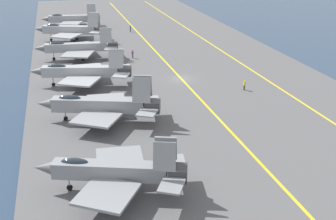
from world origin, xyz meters
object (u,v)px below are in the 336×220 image
parked_jet_fourth (101,105)px  parked_jet_sixth (78,47)px  crew_purple_vest (133,54)px  crew_blue_vest (130,28)px  parked_jet_third (113,171)px  parked_jet_seventh (71,30)px  parked_jet_fifth (83,71)px  crew_yellow_vest (244,85)px  parked_jet_eighth (72,19)px

parked_jet_fourth → parked_jet_sixth: size_ratio=1.00×
crew_purple_vest → crew_blue_vest: size_ratio=0.98×
crew_blue_vest → parked_jet_third: bearing=168.5°
parked_jet_seventh → crew_purple_vest: 22.07m
parked_jet_sixth → crew_purple_vest: 11.24m
parked_jet_fifth → crew_yellow_vest: bearing=-109.2°
parked_jet_seventh → parked_jet_eighth: 16.44m
parked_jet_third → parked_jet_eighth: bearing=-0.4°
crew_purple_vest → crew_yellow_vest: (-24.04, -14.36, -0.04)m
parked_jet_sixth → crew_yellow_vest: size_ratio=9.98×
parked_jet_eighth → crew_yellow_vest: bearing=-157.3°
parked_jet_third → crew_yellow_vest: (24.39, -25.27, -1.54)m
parked_jet_third → parked_jet_fourth: bearing=-2.6°
parked_jet_third → parked_jet_seventh: size_ratio=0.90×
parked_jet_fifth → parked_jet_eighth: size_ratio=1.07×
parked_jet_sixth → crew_yellow_vest: (-26.20, -25.28, -1.60)m
crew_blue_vest → crew_yellow_vest: bearing=-168.3°
parked_jet_third → crew_purple_vest: parked_jet_third is taller
parked_jet_fourth → parked_jet_fifth: (15.54, 1.24, 0.16)m
parked_jet_third → parked_jet_eighth: parked_jet_eighth is taller
crew_purple_vest → crew_yellow_vest: bearing=-149.2°
parked_jet_third → parked_jet_sixth: 50.59m
parked_jet_seventh → parked_jet_eighth: size_ratio=1.07×
parked_jet_sixth → parked_jet_seventh: size_ratio=1.00×
parked_jet_fifth → crew_blue_vest: (40.54, -15.50, -1.61)m
parked_jet_third → parked_jet_sixth: (50.59, 0.00, 0.06)m
parked_jet_fourth → parked_jet_seventh: 49.35m
parked_jet_seventh → parked_jet_eighth: (16.40, -1.18, -0.30)m
parked_jet_fourth → crew_yellow_vest: bearing=-75.0°
parked_jet_third → parked_jet_sixth: bearing=0.0°
parked_jet_fifth → parked_jet_seventh: 33.79m
parked_jet_third → crew_purple_vest: size_ratio=8.68×
parked_jet_fifth → parked_jet_sixth: 17.24m
parked_jet_eighth → parked_jet_fifth: bearing=178.9°
parked_jet_fifth → parked_jet_seventh: size_ratio=1.01×
parked_jet_fifth → crew_blue_vest: size_ratio=9.49×
parked_jet_fifth → parked_jet_sixth: bearing=-1.4°
parked_jet_fourth → crew_yellow_vest: 25.38m
crew_purple_vest → crew_yellow_vest: crew_purple_vest is taller
parked_jet_fifth → crew_purple_vest: size_ratio=9.71×
crew_purple_vest → parked_jet_fourth: bearing=161.7°
parked_jet_seventh → parked_jet_fourth: bearing=-178.3°
parked_jet_eighth → crew_yellow_vest: parked_jet_eighth is taller
crew_blue_vest → parked_jet_fifth: bearing=159.1°
crew_purple_vest → parked_jet_sixth: bearing=78.8°
crew_blue_vest → parked_jet_eighth: bearing=56.4°
parked_jet_fourth → parked_jet_third: bearing=177.4°
parked_jet_fifth → crew_purple_vest: 18.94m
parked_jet_third → parked_jet_fourth: (17.82, -0.81, -0.03)m
parked_jet_fifth → crew_yellow_vest: (-8.97, -25.70, -1.67)m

